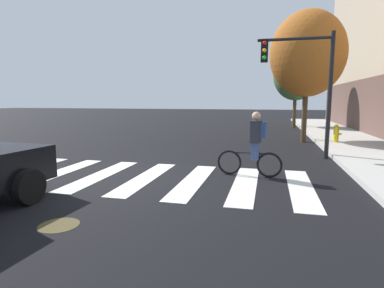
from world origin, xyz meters
TOP-DOWN VIEW (x-y plane):
  - ground_plane at (0.00, 0.00)m, footprint 120.00×120.00m
  - crosswalk_stripes at (-0.28, 0.00)m, footprint 9.38×3.44m
  - manhole_cover at (0.17, -3.17)m, footprint 0.64×0.64m
  - cyclist at (3.03, 0.85)m, footprint 1.71×0.38m
  - traffic_light_near at (4.48, 3.97)m, footprint 2.47×0.28m
  - fire_hydrant at (6.27, 7.41)m, footprint 0.33×0.22m
  - street_tree_near at (5.00, 8.24)m, footprint 3.39×3.39m
  - street_tree_mid at (5.13, 16.06)m, footprint 3.11×3.11m

SIDE VIEW (x-z plane):
  - ground_plane at x=0.00m, z-range 0.00..0.00m
  - manhole_cover at x=0.17m, z-range 0.00..0.01m
  - crosswalk_stripes at x=-0.28m, z-range 0.00..0.01m
  - fire_hydrant at x=6.27m, z-range 0.14..0.92m
  - cyclist at x=3.03m, z-range 0.00..1.69m
  - traffic_light_near at x=4.48m, z-range 0.76..4.96m
  - street_tree_mid at x=5.13m, z-range 0.97..6.51m
  - street_tree_near at x=5.00m, z-range 1.06..7.08m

